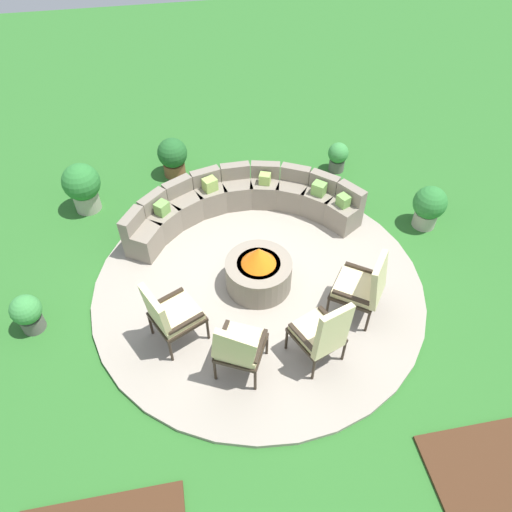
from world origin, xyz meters
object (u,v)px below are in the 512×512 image
object	(u,v)px
lounge_chair_back_left	(323,333)
potted_plant_4	(173,156)
fire_pit	(259,271)
lounge_chair_back_right	(364,285)
lounge_chair_front_left	(170,314)
potted_plant_0	(27,313)
curved_stone_bench	(241,203)
potted_plant_1	(82,186)
potted_plant_3	(338,156)
potted_plant_2	(429,206)
lounge_chair_front_right	(239,347)

from	to	relation	value
lounge_chair_back_left	potted_plant_4	xyz separation A→B (m)	(-1.52, 4.36, -0.22)
fire_pit	lounge_chair_back_right	distance (m)	1.48
fire_pit	lounge_chair_front_left	distance (m)	1.48
lounge_chair_back_right	potted_plant_0	xyz separation A→B (m)	(-4.39, 0.58, -0.28)
curved_stone_bench	potted_plant_1	xyz separation A→B (m)	(-2.52, 0.76, 0.13)
potted_plant_0	potted_plant_3	size ratio (longest dim) A/B	1.06
lounge_chair_back_left	potted_plant_4	world-z (taller)	lounge_chair_back_left
lounge_chair_front_left	potted_plant_0	size ratio (longest dim) A/B	1.75
potted_plant_4	potted_plant_0	bearing A→B (deg)	-124.10
potted_plant_2	potted_plant_4	world-z (taller)	potted_plant_2
lounge_chair_front_left	potted_plant_3	world-z (taller)	lounge_chair_front_left
curved_stone_bench	lounge_chair_back_right	xyz separation A→B (m)	(1.27, -2.24, 0.25)
fire_pit	curved_stone_bench	size ratio (longest dim) A/B	0.25
potted_plant_3	lounge_chair_back_right	bearing A→B (deg)	-102.10
potted_plant_2	potted_plant_3	bearing A→B (deg)	118.99
lounge_chair_front_right	potted_plant_4	bearing A→B (deg)	123.33
potted_plant_1	potted_plant_4	distance (m)	1.68
fire_pit	lounge_chair_front_right	xyz separation A→B (m)	(-0.50, -1.36, 0.25)
potted_plant_0	potted_plant_2	xyz separation A→B (m)	(6.06, 0.98, 0.08)
lounge_chair_back_left	potted_plant_2	distance (m)	3.27
potted_plant_2	fire_pit	bearing A→B (deg)	-164.23
curved_stone_bench	potted_plant_2	xyz separation A→B (m)	(2.94, -0.69, 0.06)
potted_plant_3	lounge_chair_front_left	bearing A→B (deg)	-134.47
curved_stone_bench	potted_plant_1	world-z (taller)	potted_plant_1
potted_plant_3	curved_stone_bench	bearing A→B (deg)	-152.02
lounge_chair_front_right	curved_stone_bench	bearing A→B (deg)	106.97
curved_stone_bench	potted_plant_4	distance (m)	1.78
lounge_chair_front_right	lounge_chair_back_left	bearing A→B (deg)	26.56
lounge_chair_front_right	lounge_chair_back_right	distance (m)	1.88
lounge_chair_front_right	potted_plant_4	size ratio (longest dim) A/B	1.43
curved_stone_bench	lounge_chair_front_right	bearing A→B (deg)	-99.79
lounge_chair_front_right	potted_plant_1	xyz separation A→B (m)	(-2.03, 3.64, -0.12)
lounge_chair_back_left	curved_stone_bench	bearing A→B (deg)	76.28
lounge_chair_back_right	potted_plant_0	bearing A→B (deg)	118.24
lounge_chair_front_left	lounge_chair_back_left	size ratio (longest dim) A/B	0.93
potted_plant_1	potted_plant_2	distance (m)	5.65
lounge_chair_front_left	potted_plant_2	xyz separation A→B (m)	(4.20, 1.55, -0.19)
potted_plant_1	potted_plant_0	bearing A→B (deg)	-103.92
potted_plant_2	potted_plant_3	world-z (taller)	potted_plant_2
potted_plant_2	curved_stone_bench	bearing A→B (deg)	166.77
lounge_chair_back_left	potted_plant_1	xyz separation A→B (m)	(-3.04, 3.65, -0.14)
curved_stone_bench	potted_plant_4	world-z (taller)	curved_stone_bench
lounge_chair_back_left	potted_plant_4	distance (m)	4.62
lounge_chair_back_left	potted_plant_0	distance (m)	3.85
potted_plant_0	potted_plant_3	xyz separation A→B (m)	(5.10, 2.71, -0.02)
lounge_chair_back_left	potted_plant_3	xyz separation A→B (m)	(1.45, 3.93, -0.31)
fire_pit	curved_stone_bench	xyz separation A→B (m)	(-0.00, 1.52, 0.00)
lounge_chair_back_left	potted_plant_3	world-z (taller)	lounge_chair_back_left
potted_plant_0	potted_plant_1	bearing A→B (deg)	76.08
curved_stone_bench	lounge_chair_back_left	distance (m)	2.95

